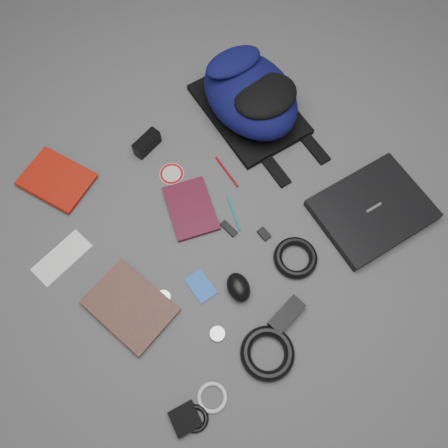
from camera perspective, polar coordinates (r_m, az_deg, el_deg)
ground at (r=1.46m, az=0.00°, el=-0.30°), size 4.00×4.00×0.00m
backpack at (r=1.62m, az=3.43°, el=16.55°), size 0.35×0.48×0.19m
laptop at (r=1.54m, az=18.80°, el=1.78°), size 0.39×0.32×0.04m
textbook_red at (r=1.61m, az=-22.75°, el=2.98°), size 0.25×0.28×0.03m
comic_book at (r=1.40m, az=-14.85°, el=-13.20°), size 0.24×0.29×0.02m
envelope at (r=1.51m, az=-20.42°, el=-4.13°), size 0.20×0.12×0.00m
dvd_case at (r=1.48m, az=-4.35°, el=2.04°), size 0.20×0.24×0.02m
compact_camera at (r=1.60m, az=-10.04°, el=10.34°), size 0.11×0.06×0.06m
sticker_disc at (r=1.55m, az=-6.85°, el=6.51°), size 0.09×0.09×0.00m
pen_teal at (r=1.47m, az=1.30°, el=1.44°), size 0.05×0.13×0.01m
pen_red at (r=1.54m, az=0.36°, el=6.84°), size 0.02×0.14×0.01m
id_badge at (r=1.39m, az=-3.06°, el=-8.10°), size 0.06×0.10×0.00m
usb_black at (r=1.45m, az=0.63°, el=-0.59°), size 0.03×0.06×0.01m
key_fob at (r=1.45m, az=5.25°, el=-1.29°), size 0.03×0.04×0.01m
mouse at (r=1.37m, az=1.90°, el=-8.24°), size 0.09×0.11×0.05m
headphone_left at (r=1.39m, az=-7.92°, el=-9.49°), size 0.05×0.05×0.01m
headphone_right at (r=1.36m, az=-0.86°, el=-14.15°), size 0.05×0.05×0.01m
cable_coil at (r=1.42m, az=9.32°, el=-4.36°), size 0.17×0.17×0.03m
power_brick at (r=1.37m, az=8.17°, el=-11.67°), size 0.13×0.07×0.03m
power_cord_coil at (r=1.35m, az=5.69°, el=-16.44°), size 0.20×0.20×0.03m
pouch at (r=1.34m, az=-5.08°, el=-24.01°), size 0.09×0.09×0.02m
earbud_coil at (r=1.34m, az=-3.77°, el=-24.02°), size 0.09×0.09×0.01m
white_cable_coil at (r=1.34m, az=-1.55°, el=-21.71°), size 0.10×0.10×0.01m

